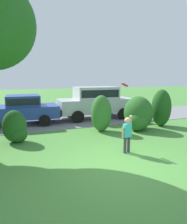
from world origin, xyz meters
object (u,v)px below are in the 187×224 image
child_thrower (127,132)px  frisbee (125,85)px  parked_sedan (19,109)px  parked_suv (96,101)px

child_thrower → frisbee: bearing=66.1°
parked_sedan → frisbee: frisbee is taller
parked_sedan → child_thrower: size_ratio=3.47×
parked_suv → parked_sedan: bearing=-178.8°
parked_suv → child_thrower: 6.07m
parked_sedan → frisbee: bearing=-53.3°
parked_suv → frisbee: (-0.84, -4.90, 1.15)m
parked_suv → child_thrower: (-1.29, -5.92, -0.36)m
parked_sedan → frisbee: (3.58, -4.80, 1.38)m
parked_sedan → parked_suv: 4.42m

